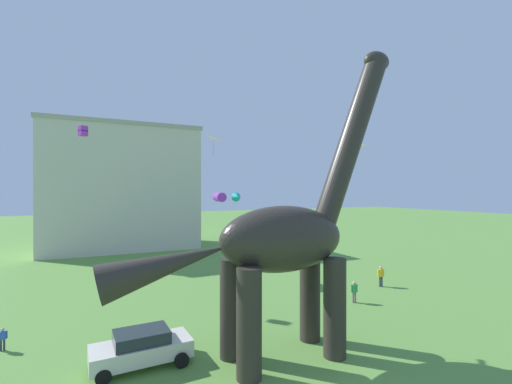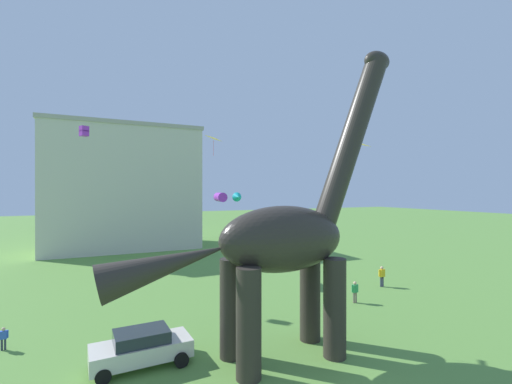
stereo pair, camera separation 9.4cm
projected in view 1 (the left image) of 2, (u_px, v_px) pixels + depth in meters
name	position (u px, v px, depth m)	size (l,w,h in m)	color
dinosaur_sculpture	(282.00, 239.00, 15.77)	(14.40, 3.05, 15.05)	#2D2823
parked_sedan_left	(142.00, 347.00, 15.00)	(4.28, 2.03, 1.55)	silver
person_near_flyer	(2.00, 337.00, 16.42)	(0.41, 0.18, 1.09)	#2D3347
person_watching_child	(381.00, 274.00, 27.50)	(0.61, 0.27, 1.63)	#2D3347
person_photographer	(354.00, 290.00, 23.52)	(0.55, 0.24, 1.46)	#6B6056
kite_trailing	(223.00, 197.00, 30.55)	(2.68, 2.96, 0.84)	purple
kite_mid_center	(213.00, 138.00, 19.84)	(1.07, 1.04, 1.16)	yellow
kite_near_low	(83.00, 131.00, 25.27)	(0.70, 0.70, 0.74)	purple
kite_apex	(357.00, 143.00, 25.94)	(2.06, 1.75, 0.51)	yellow
background_building_block	(122.00, 187.00, 46.01)	(19.30, 9.91, 16.28)	beige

